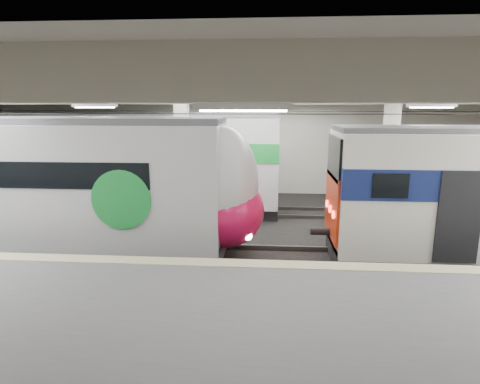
{
  "coord_description": "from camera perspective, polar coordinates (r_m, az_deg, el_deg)",
  "views": [
    {
      "loc": [
        0.43,
        -12.61,
        4.98
      ],
      "look_at": [
        -0.57,
        1.0,
        2.0
      ],
      "focal_mm": 30.0,
      "sensor_mm": 36.0,
      "label": 1
    }
  ],
  "objects": [
    {
      "name": "modern_emu",
      "position": [
        14.53,
        -23.24,
        0.49
      ],
      "size": [
        14.29,
        2.95,
        4.59
      ],
      "color": "silver",
      "rests_on": "ground"
    },
    {
      "name": "far_train",
      "position": [
        19.53,
        -16.32,
        4.17
      ],
      "size": [
        14.51,
        3.01,
        4.61
      ],
      "rotation": [
        0.0,
        0.0,
        -0.0
      ],
      "color": "silver",
      "rests_on": "ground"
    },
    {
      "name": "station_hall",
      "position": [
        11.02,
        1.94,
        3.25
      ],
      "size": [
        36.0,
        24.0,
        5.75
      ],
      "color": "black",
      "rests_on": "ground"
    }
  ]
}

